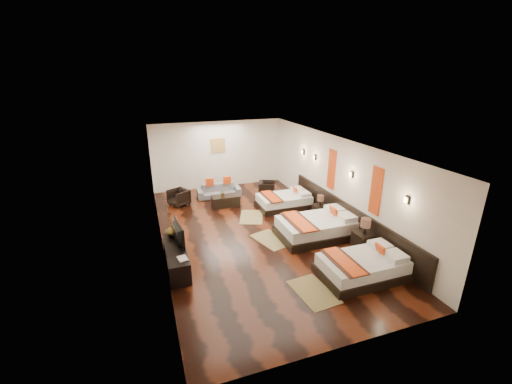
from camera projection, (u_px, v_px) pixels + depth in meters
name	position (u px, v px, depth m)	size (l,w,h in m)	color
floor	(255.00, 233.00, 10.13)	(5.50, 9.50, 0.01)	black
ceiling	(255.00, 143.00, 9.18)	(5.50, 9.50, 0.01)	white
back_wall	(218.00, 155.00, 13.87)	(5.50, 0.01, 2.80)	silver
left_wall	(158.00, 202.00, 8.80)	(0.01, 9.50, 2.80)	silver
right_wall	(336.00, 181.00, 10.51)	(0.01, 9.50, 2.80)	silver
headboard_panel	(347.00, 218.00, 10.11)	(0.08, 6.60, 0.90)	black
bed_near	(363.00, 266.00, 7.90)	(2.04, 1.28, 0.78)	black
bed_mid	(318.00, 227.00, 9.84)	(2.32, 1.46, 0.88)	black
bed_far	(284.00, 201.00, 12.01)	(1.91, 1.20, 0.73)	black
nightstand_a	(364.00, 240.00, 9.00)	(0.50, 0.50, 0.98)	black
nightstand_b	(320.00, 210.00, 11.13)	(0.41, 0.41, 0.81)	black
jute_mat_near	(313.00, 292.00, 7.40)	(0.75, 1.20, 0.01)	olive
jute_mat_mid	(271.00, 240.00, 9.72)	(0.75, 1.20, 0.01)	olive
jute_mat_far	(251.00, 217.00, 11.26)	(0.75, 1.20, 0.01)	olive
tv_console	(176.00, 258.00, 8.25)	(0.50, 1.80, 0.55)	black
tv	(175.00, 234.00, 8.31)	(0.94, 0.12, 0.54)	black
book	(178.00, 260.00, 7.62)	(0.21, 0.29, 0.03)	black
figurine	(172.00, 230.00, 8.71)	(0.31, 0.31, 0.33)	brown
sofa	(219.00, 191.00, 13.05)	(1.70, 0.67, 0.50)	slate
armchair_left	(179.00, 197.00, 12.20)	(0.65, 0.66, 0.60)	black
armchair_right	(267.00, 188.00, 13.19)	(0.62, 0.63, 0.58)	black
coffee_table	(225.00, 201.00, 12.14)	(1.00, 0.50, 0.40)	black
table_plant	(223.00, 193.00, 11.97)	(0.22, 0.19, 0.25)	#2B6120
orange_panel_a	(376.00, 191.00, 8.71)	(0.04, 0.40, 1.30)	#D86014
orange_panel_b	(332.00, 169.00, 10.67)	(0.04, 0.40, 1.30)	#D86014
sconce_near	(407.00, 200.00, 7.68)	(0.07, 0.12, 0.18)	black
sconce_mid	(351.00, 174.00, 9.63)	(0.07, 0.12, 0.18)	black
sconce_far	(315.00, 157.00, 11.58)	(0.07, 0.12, 0.18)	black
sconce_lounge	(303.00, 152.00, 12.38)	(0.07, 0.12, 0.18)	black
gold_artwork	(218.00, 146.00, 13.71)	(0.60, 0.04, 0.60)	#AD873F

